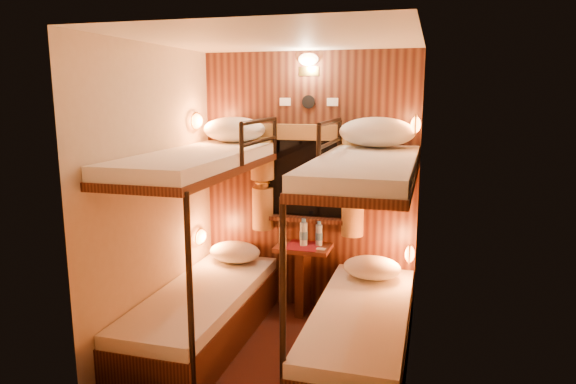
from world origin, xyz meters
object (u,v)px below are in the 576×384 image
(bunk_right, at_px, (362,294))
(bottle_right, at_px, (319,235))
(table, at_px, (303,270))
(bunk_left, at_px, (202,277))
(bottle_left, at_px, (304,234))

(bunk_right, xyz_separation_m, bottle_right, (-0.51, 0.83, 0.19))
(table, xyz_separation_m, bottle_right, (0.14, 0.05, 0.33))
(bunk_left, relative_size, bottle_left, 7.46)
(bunk_left, height_order, table, bunk_left)
(bunk_right, bearing_deg, bottle_right, 121.65)
(table, bearing_deg, bottle_left, 45.22)
(bottle_left, relative_size, bottle_right, 1.12)
(table, distance_m, bottle_right, 0.36)
(table, height_order, bottle_right, bottle_right)
(table, bearing_deg, bunk_right, -50.33)
(bunk_right, height_order, bottle_right, bunk_right)
(bunk_left, height_order, bottle_left, bunk_left)
(bunk_right, distance_m, table, 1.02)
(bottle_left, bearing_deg, bunk_right, -50.54)
(bunk_left, xyz_separation_m, table, (0.65, 0.78, -0.14))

